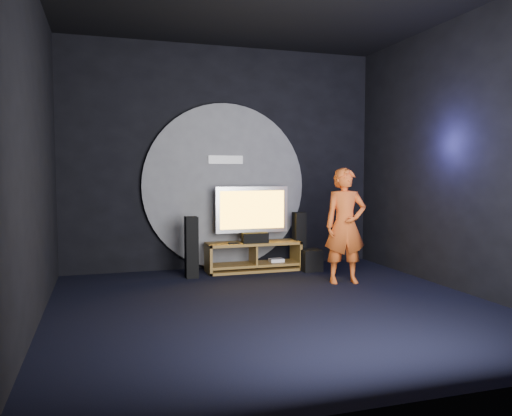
{
  "coord_description": "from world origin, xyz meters",
  "views": [
    {
      "loc": [
        -1.86,
        -5.26,
        1.53
      ],
      "look_at": [
        0.09,
        1.05,
        1.05
      ],
      "focal_mm": 35.0,
      "sensor_mm": 36.0,
      "label": 1
    }
  ],
  "objects_px": {
    "media_console": "(254,258)",
    "tower_speaker_left": "(191,247)",
    "subwoofer": "(311,260)",
    "tower_speaker_right": "(299,240)",
    "player": "(345,226)",
    "tv": "(252,211)"
  },
  "relations": [
    {
      "from": "tv",
      "to": "tower_speaker_left",
      "type": "bearing_deg",
      "value": -164.04
    },
    {
      "from": "subwoofer",
      "to": "tower_speaker_left",
      "type": "bearing_deg",
      "value": 178.59
    },
    {
      "from": "media_console",
      "to": "tv",
      "type": "height_order",
      "value": "tv"
    },
    {
      "from": "media_console",
      "to": "player",
      "type": "xyz_separation_m",
      "value": [
        0.96,
        -1.17,
        0.6
      ]
    },
    {
      "from": "tv",
      "to": "subwoofer",
      "type": "relative_size",
      "value": 3.49
    },
    {
      "from": "tower_speaker_right",
      "to": "player",
      "type": "xyz_separation_m",
      "value": [
        0.19,
        -1.22,
        0.35
      ]
    },
    {
      "from": "media_console",
      "to": "tower_speaker_left",
      "type": "distance_m",
      "value": 1.06
    },
    {
      "from": "tv",
      "to": "tower_speaker_right",
      "type": "xyz_separation_m",
      "value": [
        0.78,
        -0.02,
        -0.47
      ]
    },
    {
      "from": "tower_speaker_right",
      "to": "player",
      "type": "distance_m",
      "value": 1.28
    },
    {
      "from": "tv",
      "to": "tower_speaker_left",
      "type": "xyz_separation_m",
      "value": [
        -1.0,
        -0.29,
        -0.47
      ]
    },
    {
      "from": "tower_speaker_right",
      "to": "subwoofer",
      "type": "bearing_deg",
      "value": -77.18
    },
    {
      "from": "tower_speaker_right",
      "to": "subwoofer",
      "type": "relative_size",
      "value": 2.68
    },
    {
      "from": "tower_speaker_left",
      "to": "player",
      "type": "distance_m",
      "value": 2.21
    },
    {
      "from": "tv",
      "to": "tower_speaker_right",
      "type": "bearing_deg",
      "value": -1.71
    },
    {
      "from": "tower_speaker_right",
      "to": "media_console",
      "type": "bearing_deg",
      "value": -176.75
    },
    {
      "from": "media_console",
      "to": "tower_speaker_left",
      "type": "xyz_separation_m",
      "value": [
        -1.0,
        -0.22,
        0.25
      ]
    },
    {
      "from": "tower_speaker_left",
      "to": "player",
      "type": "bearing_deg",
      "value": -25.92
    },
    {
      "from": "media_console",
      "to": "tv",
      "type": "bearing_deg",
      "value": 95.83
    },
    {
      "from": "subwoofer",
      "to": "player",
      "type": "height_order",
      "value": "player"
    },
    {
      "from": "media_console",
      "to": "tv",
      "type": "relative_size",
      "value": 1.26
    },
    {
      "from": "media_console",
      "to": "subwoofer",
      "type": "xyz_separation_m",
      "value": [
        0.84,
        -0.26,
        -0.03
      ]
    },
    {
      "from": "subwoofer",
      "to": "media_console",
      "type": "bearing_deg",
      "value": 162.63
    }
  ]
}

